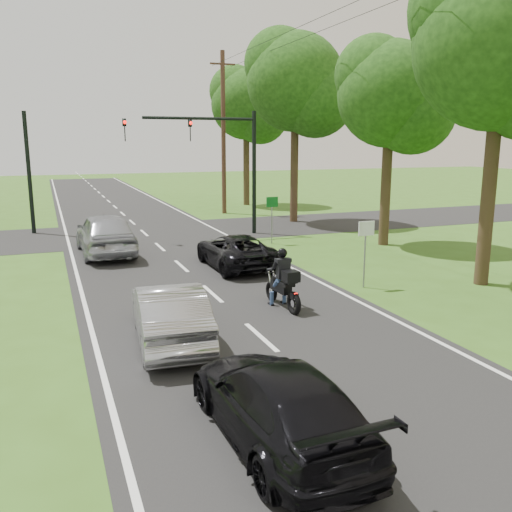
# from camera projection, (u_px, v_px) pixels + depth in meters

# --- Properties ---
(ground) EXTENTS (140.00, 140.00, 0.00)m
(ground) POSITION_uv_depth(u_px,v_px,m) (261.00, 337.00, 12.79)
(ground) COLOR #365A19
(ground) RESTS_ON ground
(road) EXTENTS (8.00, 100.00, 0.01)m
(road) POSITION_uv_depth(u_px,v_px,m) (170.00, 256.00, 21.92)
(road) COLOR black
(road) RESTS_ON ground
(cross_road) EXTENTS (60.00, 7.00, 0.01)m
(cross_road) POSITION_uv_depth(u_px,v_px,m) (144.00, 233.00, 27.39)
(cross_road) COLOR black
(cross_road) RESTS_ON ground
(motorcycle_rider) EXTENTS (0.56, 1.98, 1.71)m
(motorcycle_rider) POSITION_uv_depth(u_px,v_px,m) (283.00, 285.00, 14.93)
(motorcycle_rider) COLOR black
(motorcycle_rider) RESTS_ON ground
(dark_suv) EXTENTS (2.07, 4.41, 1.22)m
(dark_suv) POSITION_uv_depth(u_px,v_px,m) (235.00, 251.00, 19.84)
(dark_suv) COLOR black
(dark_suv) RESTS_ON road
(silver_sedan) EXTENTS (1.81, 4.28, 1.37)m
(silver_sedan) POSITION_uv_depth(u_px,v_px,m) (169.00, 313.00, 12.34)
(silver_sedan) COLOR #A2A2A6
(silver_sedan) RESTS_ON road
(silver_suv) EXTENTS (2.18, 5.14, 1.73)m
(silver_suv) POSITION_uv_depth(u_px,v_px,m) (105.00, 233.00, 22.01)
(silver_suv) COLOR #A2A4AA
(silver_suv) RESTS_ON road
(dark_car_behind) EXTENTS (1.86, 4.34, 1.25)m
(dark_car_behind) POSITION_uv_depth(u_px,v_px,m) (278.00, 402.00, 8.27)
(dark_car_behind) COLOR black
(dark_car_behind) RESTS_ON road
(traffic_signal) EXTENTS (6.38, 0.44, 6.00)m
(traffic_signal) POSITION_uv_depth(u_px,v_px,m) (218.00, 150.00, 25.89)
(traffic_signal) COLOR black
(traffic_signal) RESTS_ON ground
(signal_pole_far) EXTENTS (0.20, 0.20, 6.00)m
(signal_pole_far) POSITION_uv_depth(u_px,v_px,m) (29.00, 173.00, 26.76)
(signal_pole_far) COLOR black
(signal_pole_far) RESTS_ON ground
(utility_pole_far) EXTENTS (1.60, 0.28, 10.00)m
(utility_pole_far) POSITION_uv_depth(u_px,v_px,m) (223.00, 133.00, 34.00)
(utility_pole_far) COLOR #513125
(utility_pole_far) RESTS_ON ground
(sign_white) EXTENTS (0.55, 0.07, 2.12)m
(sign_white) POSITION_uv_depth(u_px,v_px,m) (366.00, 238.00, 16.84)
(sign_white) COLOR slate
(sign_white) RESTS_ON ground
(sign_green) EXTENTS (0.55, 0.07, 2.12)m
(sign_green) POSITION_uv_depth(u_px,v_px,m) (272.00, 209.00, 24.21)
(sign_green) COLOR slate
(sign_green) RESTS_ON ground
(tree_row_c) EXTENTS (4.80, 4.65, 8.76)m
(tree_row_c) POSITION_uv_depth(u_px,v_px,m) (398.00, 101.00, 22.98)
(tree_row_c) COLOR #332316
(tree_row_c) RESTS_ON ground
(tree_row_d) EXTENTS (5.76, 5.58, 10.45)m
(tree_row_d) POSITION_uv_depth(u_px,v_px,m) (302.00, 88.00, 29.76)
(tree_row_d) COLOR #332316
(tree_row_d) RESTS_ON ground
(tree_row_e) EXTENTS (5.28, 5.12, 9.61)m
(tree_row_e) POSITION_uv_depth(u_px,v_px,m) (251.00, 109.00, 38.25)
(tree_row_e) COLOR #332316
(tree_row_e) RESTS_ON ground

